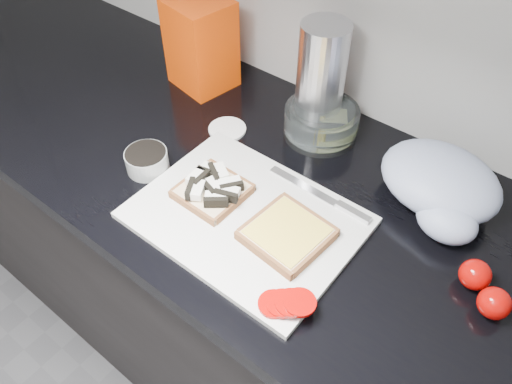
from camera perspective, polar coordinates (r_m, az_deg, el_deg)
base_cabinet at (r=1.35m, az=4.25°, el=-14.46°), size 3.50×0.60×0.86m
countertop at (r=0.98m, az=5.66°, el=-1.59°), size 3.50×0.64×0.04m
cutting_board at (r=0.92m, az=-1.16°, el=-2.95°), size 0.40×0.30×0.01m
bread_left at (r=0.95m, az=-4.95°, el=0.34°), size 0.12×0.12×0.04m
bread_right at (r=0.88m, az=3.57°, el=-4.81°), size 0.15×0.15×0.02m
tomato_slices at (r=0.80m, az=3.55°, el=-12.57°), size 0.10×0.08×0.02m
knife at (r=0.95m, az=8.59°, el=-0.96°), size 0.22×0.02×0.01m
seed_tub at (r=1.03m, az=-12.38°, el=3.62°), size 0.09×0.09×0.04m
tub_lid at (r=1.11m, az=-3.30°, el=7.20°), size 0.10×0.10×0.01m
glass_bowl at (r=1.09m, az=7.45°, el=7.91°), size 0.16×0.16×0.07m
bread_bag at (r=1.21m, az=-6.28°, el=16.46°), size 0.15×0.14×0.21m
steel_canister at (r=1.06m, az=7.40°, el=12.71°), size 0.10×0.10×0.24m
grocery_bag at (r=0.98m, az=20.38°, el=0.70°), size 0.25×0.22×0.10m
whole_tomatoes at (r=0.88m, az=24.65°, el=-10.00°), size 0.10×0.08×0.05m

